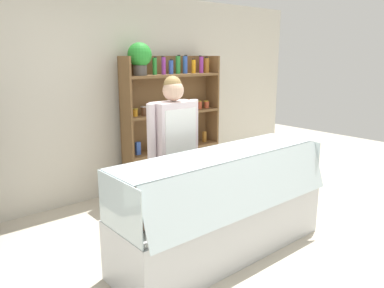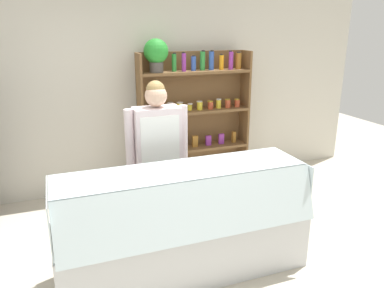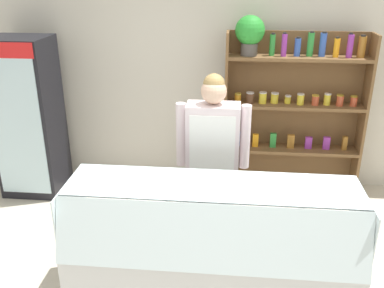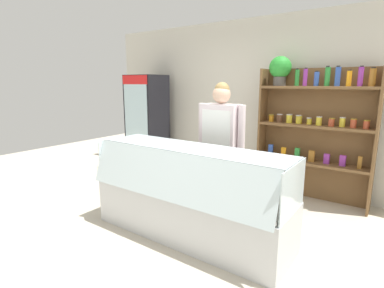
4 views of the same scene
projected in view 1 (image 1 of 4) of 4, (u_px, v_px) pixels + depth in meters
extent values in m
plane|color=beige|center=(230.00, 245.00, 3.83)|extent=(12.00, 12.00, 0.00)
cube|color=beige|center=(119.00, 96.00, 5.11)|extent=(6.80, 0.10, 2.70)
cube|color=brown|center=(167.00, 122.00, 5.46)|extent=(1.55, 0.02, 1.89)
cube|color=brown|center=(127.00, 130.00, 4.88)|extent=(0.03, 0.28, 1.89)
cube|color=brown|center=(212.00, 118.00, 5.83)|extent=(0.03, 0.28, 1.89)
cube|color=brown|center=(174.00, 149.00, 5.44)|extent=(1.49, 0.28, 0.04)
cube|color=brown|center=(173.00, 113.00, 5.32)|extent=(1.49, 0.28, 0.04)
cube|color=brown|center=(173.00, 75.00, 5.20)|extent=(1.49, 0.28, 0.04)
cylinder|color=#4C4742|center=(140.00, 70.00, 4.85)|extent=(0.18, 0.18, 0.13)
sphere|color=#278E2D|center=(140.00, 55.00, 4.80)|extent=(0.31, 0.31, 0.31)
cylinder|color=#2D8C38|center=(155.00, 66.00, 5.01)|extent=(0.06, 0.06, 0.22)
cylinder|color=black|center=(155.00, 57.00, 4.96)|extent=(0.04, 0.04, 0.02)
cylinder|color=purple|center=(164.00, 66.00, 5.05)|extent=(0.06, 0.06, 0.23)
cylinder|color=black|center=(163.00, 57.00, 5.04)|extent=(0.04, 0.04, 0.02)
cylinder|color=#3356B2|center=(171.00, 67.00, 5.17)|extent=(0.07, 0.07, 0.19)
cylinder|color=black|center=(171.00, 60.00, 5.14)|extent=(0.04, 0.04, 0.02)
cylinder|color=#2D8C38|center=(178.00, 65.00, 5.25)|extent=(0.07, 0.07, 0.25)
cylinder|color=black|center=(179.00, 55.00, 5.21)|extent=(0.04, 0.04, 0.02)
cylinder|color=#3356B2|center=(185.00, 65.00, 5.33)|extent=(0.07, 0.07, 0.24)
cylinder|color=black|center=(186.00, 55.00, 5.29)|extent=(0.04, 0.04, 0.02)
cylinder|color=orange|center=(194.00, 67.00, 5.40)|extent=(0.06, 0.06, 0.19)
cylinder|color=black|center=(193.00, 59.00, 5.38)|extent=(0.04, 0.04, 0.02)
cylinder|color=purple|center=(201.00, 65.00, 5.47)|extent=(0.06, 0.06, 0.24)
cylinder|color=black|center=(200.00, 56.00, 5.46)|extent=(0.04, 0.04, 0.02)
cylinder|color=#9E6623|center=(207.00, 65.00, 5.57)|extent=(0.08, 0.08, 0.22)
cylinder|color=black|center=(207.00, 57.00, 5.54)|extent=(0.05, 0.05, 0.02)
cylinder|color=orange|center=(135.00, 113.00, 4.92)|extent=(0.07, 0.07, 0.09)
cylinder|color=gold|center=(135.00, 109.00, 4.90)|extent=(0.07, 0.07, 0.01)
cylinder|color=brown|center=(144.00, 111.00, 4.99)|extent=(0.09, 0.09, 0.11)
cylinder|color=silver|center=(144.00, 107.00, 4.98)|extent=(0.09, 0.09, 0.01)
cylinder|color=yellow|center=(153.00, 110.00, 5.08)|extent=(0.08, 0.08, 0.11)
cylinder|color=silver|center=(152.00, 105.00, 5.07)|extent=(0.09, 0.09, 0.01)
cylinder|color=yellow|center=(160.00, 109.00, 5.18)|extent=(0.08, 0.08, 0.11)
cylinder|color=silver|center=(160.00, 105.00, 5.15)|extent=(0.09, 0.09, 0.01)
cylinder|color=yellow|center=(168.00, 109.00, 5.28)|extent=(0.07, 0.07, 0.08)
cylinder|color=silver|center=(169.00, 106.00, 5.25)|extent=(0.07, 0.07, 0.01)
cylinder|color=yellow|center=(177.00, 108.00, 5.33)|extent=(0.08, 0.08, 0.11)
cylinder|color=silver|center=(176.00, 103.00, 5.33)|extent=(0.08, 0.08, 0.01)
cylinder|color=#BF4C2D|center=(186.00, 107.00, 5.43)|extent=(0.08, 0.08, 0.10)
cylinder|color=gold|center=(185.00, 103.00, 5.43)|extent=(0.08, 0.08, 0.01)
cylinder|color=yellow|center=(192.00, 106.00, 5.53)|extent=(0.07, 0.07, 0.12)
cylinder|color=silver|center=(192.00, 101.00, 5.51)|extent=(0.07, 0.07, 0.01)
cylinder|color=#BF4C2D|center=(199.00, 105.00, 5.60)|extent=(0.07, 0.07, 0.11)
cylinder|color=gold|center=(199.00, 101.00, 5.59)|extent=(0.08, 0.08, 0.01)
cylinder|color=#BF4C2D|center=(207.00, 105.00, 5.69)|extent=(0.07, 0.07, 0.10)
cylinder|color=gold|center=(206.00, 101.00, 5.69)|extent=(0.08, 0.08, 0.01)
cube|color=#3356B2|center=(138.00, 148.00, 5.04)|extent=(0.07, 0.05, 0.18)
cube|color=orange|center=(150.00, 147.00, 5.17)|extent=(0.07, 0.04, 0.15)
cube|color=#2D8C38|center=(162.00, 144.00, 5.29)|extent=(0.07, 0.04, 0.17)
cube|color=#9E6623|center=(173.00, 142.00, 5.42)|extent=(0.08, 0.04, 0.16)
cube|color=purple|center=(184.00, 141.00, 5.55)|extent=(0.07, 0.04, 0.14)
cube|color=purple|center=(195.00, 139.00, 5.68)|extent=(0.08, 0.05, 0.15)
cube|color=#9E6623|center=(204.00, 137.00, 5.80)|extent=(0.05, 0.04, 0.16)
cube|color=silver|center=(222.00, 226.00, 3.64)|extent=(2.24, 0.68, 0.55)
cube|color=white|center=(223.00, 198.00, 3.57)|extent=(2.18, 0.62, 0.03)
cube|color=silver|center=(249.00, 186.00, 3.29)|extent=(2.20, 0.16, 0.47)
cube|color=silver|center=(220.00, 153.00, 3.51)|extent=(2.20, 0.52, 0.01)
cube|color=silver|center=(119.00, 208.00, 2.83)|extent=(0.01, 0.64, 0.45)
cube|color=silver|center=(293.00, 157.00, 4.22)|extent=(0.01, 0.64, 0.45)
cube|color=tan|center=(143.00, 215.00, 3.09)|extent=(0.16, 0.13, 0.06)
cube|color=white|center=(157.00, 223.00, 2.94)|extent=(0.05, 0.03, 0.02)
cube|color=tan|center=(183.00, 203.00, 3.36)|extent=(0.16, 0.13, 0.04)
cube|color=white|center=(198.00, 209.00, 3.21)|extent=(0.05, 0.03, 0.02)
cube|color=tan|center=(217.00, 192.00, 3.62)|extent=(0.17, 0.15, 0.05)
cube|color=white|center=(232.00, 198.00, 3.47)|extent=(0.05, 0.03, 0.02)
cube|color=tan|center=(247.00, 182.00, 3.89)|extent=(0.16, 0.13, 0.05)
cube|color=white|center=(262.00, 187.00, 3.74)|extent=(0.05, 0.03, 0.02)
cube|color=tan|center=(272.00, 174.00, 4.16)|extent=(0.16, 0.14, 0.06)
cube|color=white|center=(288.00, 179.00, 4.00)|extent=(0.05, 0.03, 0.02)
cylinder|color=tan|center=(146.00, 221.00, 2.89)|extent=(0.17, 0.14, 0.12)
cylinder|color=#A35B4C|center=(169.00, 214.00, 3.03)|extent=(0.15, 0.13, 0.12)
cylinder|color=white|center=(268.00, 176.00, 3.83)|extent=(0.07, 0.07, 0.22)
cylinder|color=white|center=(274.00, 174.00, 3.90)|extent=(0.07, 0.07, 0.22)
cylinder|color=#383D51|center=(167.00, 198.00, 4.06)|extent=(0.13, 0.13, 0.78)
cylinder|color=#383D51|center=(182.00, 193.00, 4.19)|extent=(0.13, 0.13, 0.78)
cube|color=silver|center=(174.00, 132.00, 3.96)|extent=(0.47, 0.24, 0.65)
cube|color=white|center=(181.00, 166.00, 3.95)|extent=(0.39, 0.01, 1.21)
cylinder|color=silver|center=(151.00, 132.00, 3.77)|extent=(0.09, 0.09, 0.58)
cylinder|color=silver|center=(194.00, 126.00, 4.13)|extent=(0.09, 0.09, 0.58)
sphere|color=#D8AD8E|center=(173.00, 90.00, 3.86)|extent=(0.22, 0.22, 0.22)
sphere|color=#997A47|center=(173.00, 85.00, 3.85)|extent=(0.19, 0.19, 0.19)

